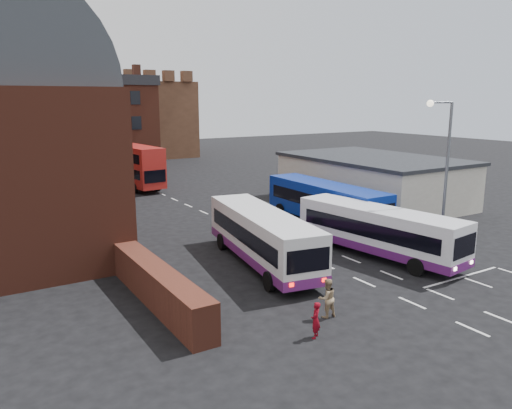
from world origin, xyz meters
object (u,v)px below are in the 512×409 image
bus_blue (326,201)px  pedestrian_beige (327,298)px  street_lamp (443,161)px  bus_white_inbound (378,228)px  pedestrian_red (316,320)px  bus_red_double (131,165)px  bus_white_outbound (262,234)px

bus_blue → pedestrian_beige: size_ratio=6.60×
street_lamp → pedestrian_beige: size_ratio=5.31×
bus_white_inbound → pedestrian_red: 11.78m
bus_white_inbound → bus_red_double: 31.92m
bus_blue → bus_red_double: (-7.28, 23.85, 0.57)m
bus_red_double → bus_blue: bearing=101.3°
bus_white_inbound → pedestrian_beige: size_ratio=6.33×
bus_blue → bus_red_double: bus_red_double is taller
street_lamp → pedestrian_red: 16.14m
bus_white_outbound → street_lamp: (11.27, -3.21, 3.82)m
bus_white_inbound → street_lamp: (4.49, -0.79, 3.88)m
pedestrian_beige → bus_blue: bearing=-124.2°
street_lamp → pedestrian_beige: 14.23m
bus_white_outbound → bus_blue: 10.40m
bus_white_inbound → pedestrian_beige: bus_white_inbound is taller
bus_white_inbound → pedestrian_red: bus_white_inbound is taller
street_lamp → pedestrian_red: bearing=-158.6°
bus_red_double → pedestrian_red: size_ratio=7.71×
bus_white_outbound → bus_blue: (8.99, 5.23, 0.05)m
pedestrian_red → bus_white_outbound: bearing=-145.5°
pedestrian_red → pedestrian_beige: bearing=-178.3°
bus_white_outbound → pedestrian_red: bearing=-99.4°
bus_blue → street_lamp: 9.52m
bus_blue → street_lamp: bearing=105.6°
bus_white_outbound → pedestrian_beige: size_ratio=6.57×
bus_white_outbound → bus_red_double: size_ratio=0.99×
bus_white_outbound → street_lamp: street_lamp is taller
bus_white_outbound → pedestrian_beige: 7.74m
bus_white_outbound → street_lamp: 12.33m
bus_blue → pedestrian_beige: bus_blue is taller
street_lamp → pedestrian_beige: bearing=-161.1°
pedestrian_red → pedestrian_beige: size_ratio=0.86×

